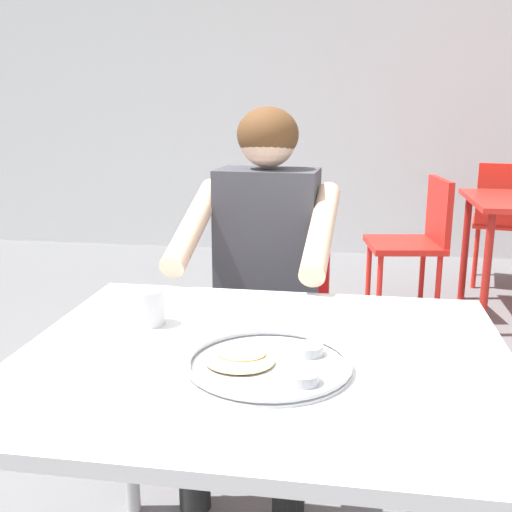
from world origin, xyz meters
name	(u,v)px	position (x,y,z in m)	size (l,w,h in m)	color
back_wall	(340,46)	(0.00, 3.94, 1.70)	(12.00, 0.12, 3.40)	silver
table_foreground	(263,385)	(-0.03, -0.03, 0.66)	(1.05, 0.88, 0.73)	silver
thali_tray	(268,363)	(-0.01, -0.10, 0.74)	(0.34, 0.34, 0.03)	#B7BABF
drinking_cup	(149,306)	(-0.33, 0.10, 0.78)	(0.07, 0.07, 0.09)	silver
chair_foreground	(273,311)	(-0.13, 0.92, 0.49)	(0.44, 0.46, 0.83)	red
diner_foreground	(262,262)	(-0.14, 0.70, 0.74)	(0.51, 0.57, 1.24)	black
chair_red_left	(418,235)	(0.54, 2.39, 0.49)	(0.48, 0.49, 0.83)	red
chair_red_far	(503,216)	(1.17, 3.05, 0.50)	(0.46, 0.49, 0.87)	red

